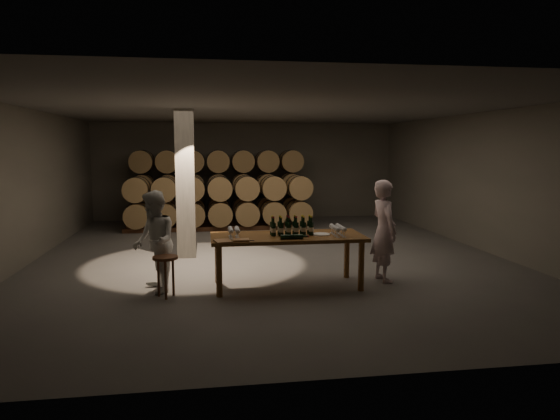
{
  "coord_description": "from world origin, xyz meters",
  "views": [
    {
      "loc": [
        -1.38,
        -10.78,
        2.39
      ],
      "look_at": [
        0.15,
        -0.63,
        1.1
      ],
      "focal_mm": 32.0,
      "sensor_mm": 36.0,
      "label": 1
    }
  ],
  "objects": [
    {
      "name": "room",
      "position": [
        -1.8,
        0.2,
        1.6
      ],
      "size": [
        12.0,
        12.0,
        12.0
      ],
      "color": "#575552",
      "rests_on": "ground"
    },
    {
      "name": "tasting_table",
      "position": [
        0.0,
        -2.5,
        0.8
      ],
      "size": [
        2.6,
        1.1,
        0.9
      ],
      "color": "brown",
      "rests_on": "ground"
    },
    {
      "name": "barrel_stack_back",
      "position": [
        -0.96,
        5.2,
        1.2
      ],
      "size": [
        5.48,
        0.95,
        2.31
      ],
      "color": "#502E1B",
      "rests_on": "ground"
    },
    {
      "name": "barrel_stack_front",
      "position": [
        -0.96,
        3.8,
        0.83
      ],
      "size": [
        5.48,
        0.95,
        1.57
      ],
      "color": "#502E1B",
      "rests_on": "ground"
    },
    {
      "name": "bottle_cluster",
      "position": [
        0.08,
        -2.48,
        1.02
      ],
      "size": [
        0.73,
        0.23,
        0.33
      ],
      "color": "black",
      "rests_on": "tasting_table"
    },
    {
      "name": "lying_bottles",
      "position": [
        0.02,
        -2.88,
        0.94
      ],
      "size": [
        0.47,
        0.08,
        0.08
      ],
      "color": "black",
      "rests_on": "tasting_table"
    },
    {
      "name": "glass_cluster_left",
      "position": [
        -0.92,
        -2.57,
        1.02
      ],
      "size": [
        0.19,
        0.41,
        0.17
      ],
      "color": "silver",
      "rests_on": "tasting_table"
    },
    {
      "name": "glass_cluster_right",
      "position": [
        0.86,
        -2.6,
        1.02
      ],
      "size": [
        0.19,
        0.52,
        0.17
      ],
      "color": "silver",
      "rests_on": "tasting_table"
    },
    {
      "name": "plate",
      "position": [
        0.58,
        -2.54,
        0.91
      ],
      "size": [
        0.31,
        0.31,
        0.02
      ],
      "primitive_type": "cylinder",
      "color": "white",
      "rests_on": "tasting_table"
    },
    {
      "name": "notebook_near",
      "position": [
        -0.82,
        -2.9,
        0.92
      ],
      "size": [
        0.27,
        0.22,
        0.03
      ],
      "primitive_type": "cube",
      "rotation": [
        0.0,
        0.0,
        -0.06
      ],
      "color": "#8F5F34",
      "rests_on": "tasting_table"
    },
    {
      "name": "notebook_corner",
      "position": [
        -1.11,
        -2.94,
        0.91
      ],
      "size": [
        0.31,
        0.36,
        0.03
      ],
      "primitive_type": "cube",
      "rotation": [
        0.0,
        0.0,
        0.21
      ],
      "color": "#8F5F34",
      "rests_on": "tasting_table"
    },
    {
      "name": "pen",
      "position": [
        -0.69,
        -2.92,
        0.91
      ],
      "size": [
        0.15,
        0.04,
        0.01
      ],
      "primitive_type": "cylinder",
      "rotation": [
        0.0,
        1.57,
        -0.2
      ],
      "color": "black",
      "rests_on": "tasting_table"
    },
    {
      "name": "stool",
      "position": [
        -2.03,
        -2.81,
        0.55
      ],
      "size": [
        0.4,
        0.4,
        0.67
      ],
      "rotation": [
        0.0,
        0.0,
        0.05
      ],
      "color": "#502E1B",
      "rests_on": "ground"
    },
    {
      "name": "person_man",
      "position": [
        1.77,
        -2.37,
        0.91
      ],
      "size": [
        0.52,
        0.72,
        1.82
      ],
      "primitive_type": "imported",
      "rotation": [
        0.0,
        0.0,
        1.7
      ],
      "color": "silver",
      "rests_on": "ground"
    },
    {
      "name": "person_woman",
      "position": [
        -2.22,
        -2.5,
        0.85
      ],
      "size": [
        0.85,
        0.97,
        1.7
      ],
      "primitive_type": "imported",
      "rotation": [
        0.0,
        0.0,
        -1.28
      ],
      "color": "white",
      "rests_on": "ground"
    }
  ]
}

